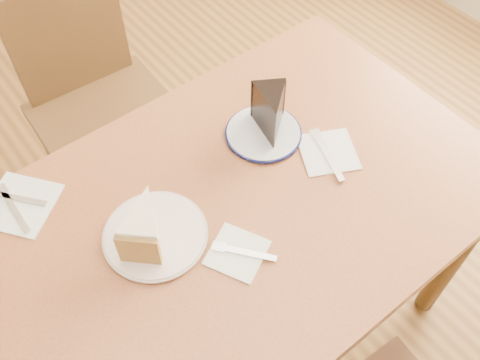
{
  "coord_description": "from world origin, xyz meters",
  "views": [
    {
      "loc": [
        -0.44,
        -0.55,
        1.77
      ],
      "look_at": [
        -0.0,
        0.02,
        0.8
      ],
      "focal_mm": 40.0,
      "sensor_mm": 36.0,
      "label": 1
    }
  ],
  "objects_px": {
    "table": "(245,220)",
    "plate_navy": "(263,133)",
    "carrot_cake": "(146,224)",
    "plate_cream": "(155,235)",
    "chair_far": "(100,106)",
    "chocolate_cake": "(271,116)"
  },
  "relations": [
    {
      "from": "chair_far",
      "to": "plate_cream",
      "type": "distance_m",
      "value": 0.75
    },
    {
      "from": "plate_cream",
      "to": "chocolate_cake",
      "type": "bearing_deg",
      "value": 10.66
    },
    {
      "from": "table",
      "to": "carrot_cake",
      "type": "distance_m",
      "value": 0.28
    },
    {
      "from": "chair_far",
      "to": "plate_cream",
      "type": "relative_size",
      "value": 3.99
    },
    {
      "from": "chair_far",
      "to": "carrot_cake",
      "type": "xyz_separation_m",
      "value": [
        -0.19,
        -0.68,
        0.31
      ]
    },
    {
      "from": "carrot_cake",
      "to": "plate_navy",
      "type": "bearing_deg",
      "value": 55.18
    },
    {
      "from": "chair_far",
      "to": "carrot_cake",
      "type": "distance_m",
      "value": 0.77
    },
    {
      "from": "table",
      "to": "carrot_cake",
      "type": "height_order",
      "value": "carrot_cake"
    },
    {
      "from": "table",
      "to": "chocolate_cake",
      "type": "distance_m",
      "value": 0.26
    },
    {
      "from": "chair_far",
      "to": "chocolate_cake",
      "type": "bearing_deg",
      "value": 111.67
    },
    {
      "from": "table",
      "to": "carrot_cake",
      "type": "bearing_deg",
      "value": 168.48
    },
    {
      "from": "chair_far",
      "to": "plate_cream",
      "type": "xyz_separation_m",
      "value": [
        -0.18,
        -0.68,
        0.26
      ]
    },
    {
      "from": "plate_navy",
      "to": "chair_far",
      "type": "bearing_deg",
      "value": 108.0
    },
    {
      "from": "chair_far",
      "to": "chocolate_cake",
      "type": "relative_size",
      "value": 7.6
    },
    {
      "from": "chair_far",
      "to": "chocolate_cake",
      "type": "height_order",
      "value": "chair_far"
    },
    {
      "from": "table",
      "to": "plate_cream",
      "type": "height_order",
      "value": "plate_cream"
    },
    {
      "from": "table",
      "to": "chair_far",
      "type": "height_order",
      "value": "chair_far"
    },
    {
      "from": "table",
      "to": "plate_navy",
      "type": "relative_size",
      "value": 6.47
    },
    {
      "from": "plate_cream",
      "to": "carrot_cake",
      "type": "bearing_deg",
      "value": 150.67
    },
    {
      "from": "chair_far",
      "to": "plate_navy",
      "type": "relative_size",
      "value": 4.77
    },
    {
      "from": "table",
      "to": "chocolate_cake",
      "type": "xyz_separation_m",
      "value": [
        0.17,
        0.11,
        0.17
      ]
    },
    {
      "from": "table",
      "to": "carrot_cake",
      "type": "xyz_separation_m",
      "value": [
        -0.23,
        0.05,
        0.15
      ]
    }
  ]
}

